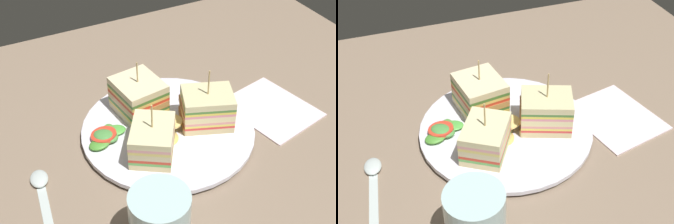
# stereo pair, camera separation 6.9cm
# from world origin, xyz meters

# --- Properties ---
(ground_plane) EXTENTS (0.98, 0.78, 0.02)m
(ground_plane) POSITION_xyz_m (0.00, 0.00, -0.01)
(ground_plane) COLOR #856F5A
(plate) EXTENTS (0.27, 0.27, 0.01)m
(plate) POSITION_xyz_m (0.00, 0.00, 0.01)
(plate) COLOR white
(plate) RESTS_ON ground_plane
(sandwich_wedge_0) EXTENTS (0.08, 0.09, 0.09)m
(sandwich_wedge_0) POSITION_xyz_m (0.02, -0.06, 0.04)
(sandwich_wedge_0) COLOR beige
(sandwich_wedge_0) RESTS_ON plate
(sandwich_wedge_1) EXTENTS (0.09, 0.10, 0.09)m
(sandwich_wedge_1) POSITION_xyz_m (0.05, 0.04, 0.04)
(sandwich_wedge_1) COLOR beige
(sandwich_wedge_1) RESTS_ON plate
(sandwich_wedge_2) EXTENTS (0.09, 0.08, 0.10)m
(sandwich_wedge_2) POSITION_xyz_m (-0.06, 0.02, 0.04)
(sandwich_wedge_2) COLOR #DCC288
(sandwich_wedge_2) RESTS_ON plate
(chip_pile) EXTENTS (0.08, 0.07, 0.03)m
(chip_pile) POSITION_xyz_m (0.02, 0.01, 0.03)
(chip_pile) COLOR #DBB057
(chip_pile) RESTS_ON plate
(salad_garnish) EXTENTS (0.07, 0.05, 0.02)m
(salad_garnish) POSITION_xyz_m (0.10, -0.02, 0.02)
(salad_garnish) COLOR #539B3E
(salad_garnish) RESTS_ON plate
(spoon) EXTENTS (0.04, 0.16, 0.01)m
(spoon) POSITION_xyz_m (0.21, 0.03, 0.00)
(spoon) COLOR silver
(spoon) RESTS_ON ground_plane
(napkin) EXTENTS (0.14, 0.16, 0.01)m
(napkin) POSITION_xyz_m (-0.18, 0.03, 0.00)
(napkin) COLOR silver
(napkin) RESTS_ON ground_plane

